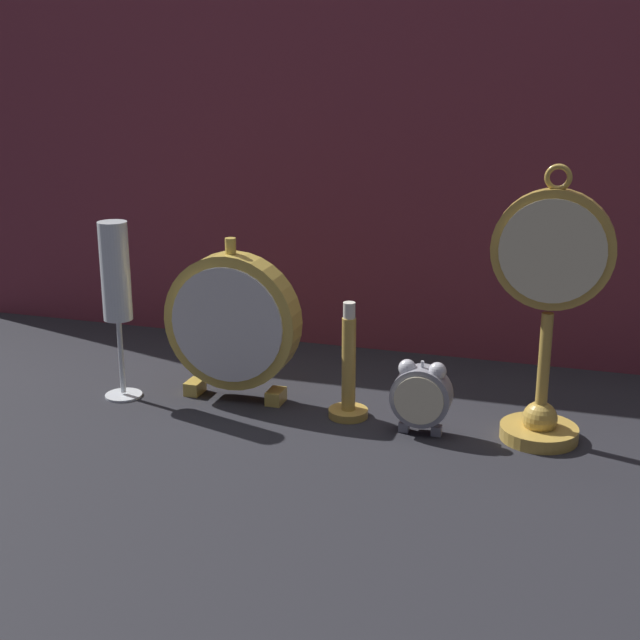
# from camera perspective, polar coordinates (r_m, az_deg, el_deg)

# --- Properties ---
(ground_plane) EXTENTS (4.00, 4.00, 0.00)m
(ground_plane) POSITION_cam_1_polar(r_m,az_deg,el_deg) (1.10, -1.25, -6.89)
(ground_plane) COLOR #232328
(fabric_backdrop_drape) EXTENTS (1.51, 0.01, 0.58)m
(fabric_backdrop_drape) POSITION_cam_1_polar(r_m,az_deg,el_deg) (1.33, 3.21, 10.11)
(fabric_backdrop_drape) COLOR brown
(fabric_backdrop_drape) RESTS_ON ground_plane
(pocket_watch_on_stand) EXTENTS (0.14, 0.09, 0.33)m
(pocket_watch_on_stand) POSITION_cam_1_polar(r_m,az_deg,el_deg) (1.05, 14.37, 0.30)
(pocket_watch_on_stand) COLOR gold
(pocket_watch_on_stand) RESTS_ON ground_plane
(alarm_clock_twin_bell) EXTENTS (0.07, 0.03, 0.09)m
(alarm_clock_twin_bell) POSITION_cam_1_polar(r_m,az_deg,el_deg) (1.07, 6.50, -4.72)
(alarm_clock_twin_bell) COLOR gray
(alarm_clock_twin_bell) RESTS_ON ground_plane
(mantel_clock_silver) EXTENTS (0.18, 0.04, 0.22)m
(mantel_clock_silver) POSITION_cam_1_polar(r_m,az_deg,el_deg) (1.16, -5.63, -0.14)
(mantel_clock_silver) COLOR gold
(mantel_clock_silver) RESTS_ON ground_plane
(champagne_flute) EXTENTS (0.05, 0.05, 0.24)m
(champagne_flute) POSITION_cam_1_polar(r_m,az_deg,el_deg) (1.18, -12.92, 2.24)
(champagne_flute) COLOR silver
(champagne_flute) RESTS_ON ground_plane
(brass_candlestick) EXTENTS (0.05, 0.05, 0.15)m
(brass_candlestick) POSITION_cam_1_polar(r_m,az_deg,el_deg) (1.11, 1.84, -3.81)
(brass_candlestick) COLOR gold
(brass_candlestick) RESTS_ON ground_plane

